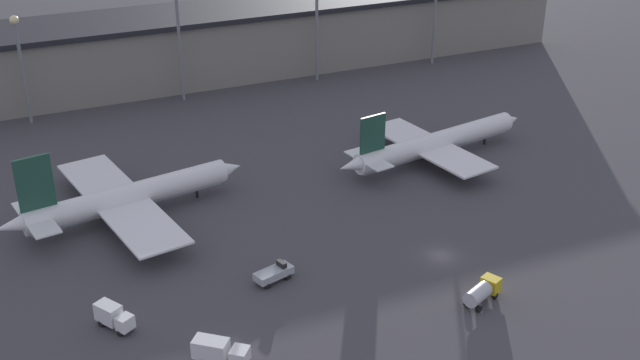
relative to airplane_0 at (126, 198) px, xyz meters
The scene contains 12 objects.
ground 50.75m from the airplane_0, 37.88° to the right, with size 600.00×600.00×0.00m, color #423F44.
terminal_building 73.95m from the airplane_0, 57.22° to the left, with size 167.76×21.58×16.04m.
airplane_0 is the anchor object (origin of this frame).
airplane_1 56.87m from the airplane_0, ahead, with size 43.31×28.46×12.12m.
service_vehicle_0 31.00m from the airplane_0, 61.22° to the right, with size 6.10×3.83×2.63m.
service_vehicle_1 41.15m from the airplane_0, 86.77° to the right, with size 6.78×6.18×3.12m.
service_vehicle_3 58.14m from the airplane_0, 48.40° to the right, with size 6.71×4.69×2.89m.
service_vehicle_4 29.93m from the airplane_0, 105.39° to the right, with size 4.62×5.82×3.21m.
lamp_post_0 50.98m from the airplane_0, 101.27° to the left, with size 1.80×1.80×22.52m.
lamp_post_1 55.42m from the airplane_0, 64.95° to the left, with size 1.80×1.80×25.97m.
lamp_post_2 75.03m from the airplane_0, 41.48° to the left, with size 1.80×1.80×27.96m.
lamp_post_3 100.19m from the airplane_0, 29.31° to the left, with size 1.80×1.80×19.91m.
Camera 1 is at (-58.17, -85.63, 63.06)m, focal length 45.00 mm.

